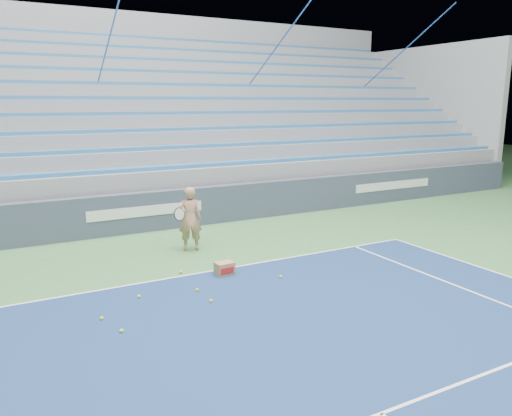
{
  "coord_description": "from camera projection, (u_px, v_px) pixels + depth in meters",
  "views": [
    {
      "loc": [
        -3.7,
        2.59,
        3.53
      ],
      "look_at": [
        1.6,
        12.38,
        1.15
      ],
      "focal_mm": 35.0,
      "sensor_mm": 36.0,
      "label": 1
    }
  ],
  "objects": [
    {
      "name": "sponsor_barrier",
      "position": [
        145.0,
        212.0,
        13.78
      ],
      "size": [
        30.0,
        0.32,
        1.1
      ],
      "color": "#394256",
      "rests_on": "ground"
    },
    {
      "name": "bleachers",
      "position": [
        99.0,
        134.0,
        18.32
      ],
      "size": [
        31.0,
        9.15,
        7.3
      ],
      "color": "gray",
      "rests_on": "ground"
    },
    {
      "name": "tennis_player",
      "position": [
        190.0,
        219.0,
        11.93
      ],
      "size": [
        0.93,
        0.87,
        1.56
      ],
      "color": "tan",
      "rests_on": "ground"
    },
    {
      "name": "ball_box",
      "position": [
        224.0,
        269.0,
        10.34
      ],
      "size": [
        0.38,
        0.31,
        0.28
      ],
      "color": "#9F764D",
      "rests_on": "ground"
    },
    {
      "name": "tennis_ball_0",
      "position": [
        181.0,
        272.0,
        10.44
      ],
      "size": [
        0.07,
        0.07,
        0.07
      ],
      "primitive_type": "sphere",
      "color": "yellow",
      "rests_on": "ground"
    },
    {
      "name": "tennis_ball_1",
      "position": [
        102.0,
        318.0,
        8.21
      ],
      "size": [
        0.07,
        0.07,
        0.07
      ],
      "primitive_type": "sphere",
      "color": "yellow",
      "rests_on": "ground"
    },
    {
      "name": "tennis_ball_2",
      "position": [
        211.0,
        301.0,
        8.93
      ],
      "size": [
        0.07,
        0.07,
        0.07
      ],
      "primitive_type": "sphere",
      "color": "yellow",
      "rests_on": "ground"
    },
    {
      "name": "tennis_ball_3",
      "position": [
        122.0,
        331.0,
        7.76
      ],
      "size": [
        0.07,
        0.07,
        0.07
      ],
      "primitive_type": "sphere",
      "color": "yellow",
      "rests_on": "ground"
    },
    {
      "name": "tennis_ball_4",
      "position": [
        139.0,
        297.0,
        9.13
      ],
      "size": [
        0.07,
        0.07,
        0.07
      ],
      "primitive_type": "sphere",
      "color": "yellow",
      "rests_on": "ground"
    },
    {
      "name": "tennis_ball_5",
      "position": [
        281.0,
        277.0,
        10.16
      ],
      "size": [
        0.07,
        0.07,
        0.07
      ],
      "primitive_type": "sphere",
      "color": "yellow",
      "rests_on": "ground"
    },
    {
      "name": "tennis_ball_6",
      "position": [
        197.0,
        290.0,
        9.44
      ],
      "size": [
        0.07,
        0.07,
        0.07
      ],
      "primitive_type": "sphere",
      "color": "yellow",
      "rests_on": "ground"
    }
  ]
}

